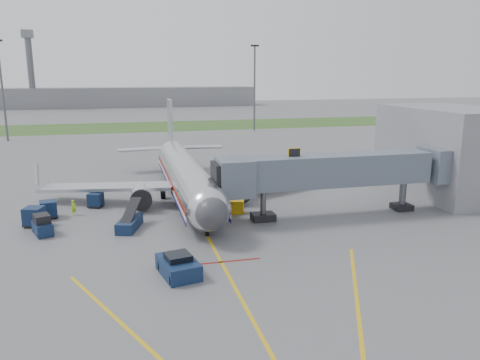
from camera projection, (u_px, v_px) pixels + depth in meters
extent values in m
plane|color=#565659|center=(211.00, 244.00, 38.74)|extent=(400.00, 400.00, 0.00)
cube|color=#2D4C1E|center=(148.00, 127.00, 123.81)|extent=(300.00, 25.00, 0.01)
cube|color=gold|center=(216.00, 252.00, 36.85)|extent=(0.25, 50.00, 0.01)
cube|color=maroon|center=(221.00, 262.00, 34.96)|extent=(6.00, 0.25, 0.01)
cube|color=gold|center=(148.00, 347.00, 24.08)|extent=(9.52, 20.04, 0.01)
cube|color=gold|center=(359.00, 318.00, 26.94)|extent=(9.52, 20.04, 0.01)
cylinder|color=silver|center=(186.00, 175.00, 52.32)|extent=(3.80, 28.00, 3.80)
sphere|color=silver|center=(209.00, 209.00, 39.08)|extent=(3.80, 3.80, 3.80)
sphere|color=#38383D|center=(212.00, 213.00, 37.85)|extent=(2.74, 2.74, 2.74)
cube|color=black|center=(209.00, 204.00, 38.58)|extent=(2.20, 1.20, 0.55)
cone|color=silver|center=(171.00, 151.00, 67.91)|extent=(3.80, 5.00, 3.80)
cube|color=#B7BAC1|center=(170.00, 124.00, 66.55)|extent=(0.35, 4.20, 7.00)
cube|color=#B7BAC1|center=(108.00, 187.00, 50.49)|extent=(15.10, 8.59, 1.13)
cube|color=#B7BAC1|center=(259.00, 178.00, 54.54)|extent=(15.10, 8.59, 1.13)
cylinder|color=silver|center=(140.00, 196.00, 48.54)|extent=(2.10, 3.60, 2.10)
cylinder|color=silver|center=(238.00, 190.00, 51.02)|extent=(2.10, 3.60, 2.10)
cube|color=maroon|center=(203.00, 177.00, 52.85)|extent=(0.05, 28.00, 0.45)
cube|color=#0F0E5D|center=(203.00, 185.00, 53.05)|extent=(0.05, 28.00, 0.35)
cylinder|color=black|center=(207.00, 232.00, 40.56)|extent=(0.28, 0.70, 0.70)
cylinder|color=black|center=(163.00, 194.00, 52.67)|extent=(0.50, 1.00, 1.00)
cylinder|color=black|center=(208.00, 192.00, 53.91)|extent=(0.50, 1.00, 1.00)
cube|color=slate|center=(332.00, 170.00, 45.54)|extent=(20.00, 3.00, 3.00)
cube|color=slate|center=(235.00, 177.00, 43.25)|extent=(3.20, 3.60, 3.40)
cube|color=black|center=(222.00, 178.00, 42.96)|extent=(1.60, 3.00, 2.80)
cube|color=#DFA70D|center=(294.00, 153.00, 44.18)|extent=(1.20, 0.15, 1.00)
cylinder|color=#595B60|center=(263.00, 205.00, 44.55)|extent=(0.56, 0.56, 3.10)
cube|color=black|center=(263.00, 217.00, 44.82)|extent=(2.20, 1.60, 0.70)
cylinder|color=#595B60|center=(403.00, 195.00, 48.13)|extent=(0.70, 0.70, 3.10)
cube|color=black|center=(402.00, 207.00, 48.41)|extent=(1.80, 1.80, 0.60)
cube|color=slate|center=(439.00, 164.00, 48.40)|extent=(3.00, 4.00, 3.40)
cube|color=slate|center=(449.00, 151.00, 54.23)|extent=(10.00, 16.00, 10.00)
cylinder|color=#595B60|center=(3.00, 92.00, 95.52)|extent=(0.44, 0.44, 20.00)
cylinder|color=#595B60|center=(254.00, 89.00, 113.36)|extent=(0.44, 0.44, 20.00)
cube|color=black|center=(255.00, 46.00, 111.09)|extent=(2.00, 0.40, 0.40)
cube|color=slate|center=(112.00, 97.00, 196.15)|extent=(120.00, 14.00, 8.00)
cylinder|color=#595B60|center=(31.00, 73.00, 182.04)|extent=(2.40, 2.40, 28.00)
cube|color=slate|center=(27.00, 34.00, 178.81)|extent=(4.00, 4.00, 3.00)
cube|color=#0D1E3B|center=(178.00, 267.00, 32.65)|extent=(2.99, 4.11, 1.14)
cube|color=black|center=(178.00, 257.00, 32.49)|extent=(1.96, 1.96, 0.52)
cylinder|color=black|center=(172.00, 279.00, 31.11)|extent=(0.39, 0.86, 0.83)
cylinder|color=black|center=(198.00, 274.00, 31.91)|extent=(0.39, 0.86, 0.83)
cylinder|color=black|center=(160.00, 265.00, 33.46)|extent=(0.39, 0.86, 0.83)
cylinder|color=black|center=(185.00, 260.00, 34.26)|extent=(0.39, 0.86, 0.83)
cube|color=#0D1E3B|center=(43.00, 228.00, 40.91)|extent=(2.14, 2.86, 1.02)
cube|color=black|center=(42.00, 219.00, 40.71)|extent=(1.72, 1.96, 0.72)
cylinder|color=black|center=(39.00, 235.00, 39.95)|extent=(0.39, 0.56, 0.51)
cylinder|color=black|center=(52.00, 233.00, 40.52)|extent=(0.39, 0.56, 0.51)
cylinder|color=black|center=(35.00, 230.00, 41.43)|extent=(0.39, 0.56, 0.51)
cylinder|color=black|center=(47.00, 228.00, 42.00)|extent=(0.39, 0.56, 0.51)
cube|color=#0D1E3B|center=(48.00, 209.00, 45.46)|extent=(1.76, 1.76, 1.52)
cube|color=black|center=(49.00, 216.00, 45.63)|extent=(1.82, 1.82, 0.12)
cylinder|color=black|center=(43.00, 219.00, 44.88)|extent=(0.26, 0.31, 0.27)
cylinder|color=black|center=(56.00, 217.00, 45.35)|extent=(0.26, 0.31, 0.27)
cylinder|color=black|center=(42.00, 216.00, 45.92)|extent=(0.26, 0.31, 0.27)
cylinder|color=black|center=(55.00, 214.00, 46.40)|extent=(0.26, 0.31, 0.27)
cube|color=#0D1E3B|center=(96.00, 199.00, 49.19)|extent=(1.74, 1.74, 1.36)
cube|color=black|center=(96.00, 206.00, 49.34)|extent=(1.80, 1.80, 0.11)
cylinder|color=black|center=(89.00, 207.00, 48.88)|extent=(0.27, 0.30, 0.25)
cylinder|color=black|center=(99.00, 207.00, 48.78)|extent=(0.27, 0.30, 0.25)
cylinder|color=black|center=(93.00, 204.00, 49.91)|extent=(0.27, 0.30, 0.25)
cylinder|color=black|center=(103.00, 205.00, 49.80)|extent=(0.27, 0.30, 0.25)
cube|color=#0D1E3B|center=(34.00, 216.00, 43.01)|extent=(2.00, 2.00, 1.61)
cube|color=black|center=(35.00, 224.00, 43.19)|extent=(2.06, 2.06, 0.12)
cylinder|color=black|center=(25.00, 227.00, 42.62)|extent=(0.30, 0.34, 0.29)
cylinder|color=black|center=(38.00, 227.00, 42.57)|extent=(0.30, 0.34, 0.29)
cylinder|color=black|center=(32.00, 222.00, 43.83)|extent=(0.30, 0.34, 0.29)
cylinder|color=black|center=(45.00, 222.00, 43.78)|extent=(0.30, 0.34, 0.29)
cube|color=#0D1E3B|center=(129.00, 224.00, 42.33)|extent=(2.61, 4.16, 0.97)
cube|color=black|center=(131.00, 211.00, 42.62)|extent=(2.24, 4.45, 1.53)
cylinder|color=black|center=(119.00, 231.00, 41.03)|extent=(0.41, 0.65, 0.61)
cylinder|color=black|center=(131.00, 231.00, 40.97)|extent=(0.41, 0.65, 0.61)
cylinder|color=black|center=(128.00, 221.00, 43.77)|extent=(0.41, 0.65, 0.61)
cylinder|color=black|center=(140.00, 221.00, 43.70)|extent=(0.41, 0.65, 0.61)
cube|color=#DFA70D|center=(235.00, 207.00, 47.11)|extent=(1.93, 1.57, 1.33)
cylinder|color=black|center=(230.00, 211.00, 47.25)|extent=(0.31, 0.39, 0.33)
cylinder|color=black|center=(241.00, 211.00, 47.18)|extent=(0.31, 0.39, 0.33)
imported|color=#B4EA1B|center=(74.00, 208.00, 46.36)|extent=(0.67, 0.66, 1.56)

